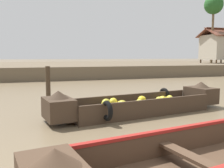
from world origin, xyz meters
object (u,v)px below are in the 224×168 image
Objects in this scene: palm_tree_near at (214,6)px; mooring_post at (48,89)px; banana_boat at (140,104)px; stilt_house_mid_left at (220,47)px.

mooring_post is (-18.50, -14.92, -6.40)m from palm_tree_near.
banana_boat is 0.80× the size of palm_tree_near.
mooring_post is at bearing 158.12° from banana_boat.
palm_tree_near is 24.62m from mooring_post.
banana_boat is at bearing -136.46° from stilt_house_mid_left.
banana_boat is 1.44× the size of stilt_house_mid_left.
banana_boat is 24.04m from stilt_house_mid_left.
palm_tree_near reaches higher than mooring_post.
mooring_post is at bearing -142.33° from stilt_house_mid_left.
stilt_house_mid_left is at bearing 18.57° from palm_tree_near.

